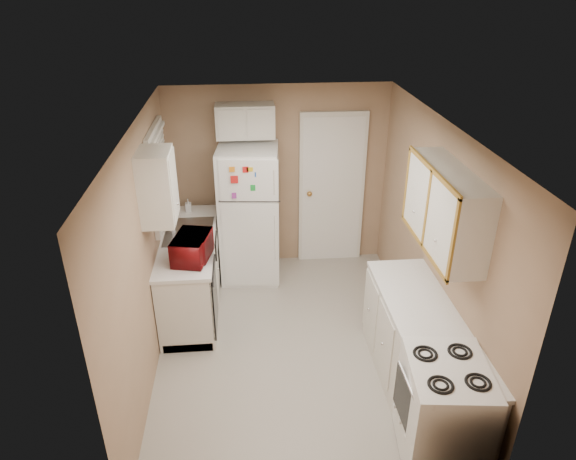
{
  "coord_description": "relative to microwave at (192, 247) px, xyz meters",
  "views": [
    {
      "loc": [
        -0.44,
        -4.31,
        3.59
      ],
      "look_at": [
        0.0,
        0.5,
        1.15
      ],
      "focal_mm": 32.0,
      "sensor_mm": 36.0,
      "label": 1
    }
  ],
  "objects": [
    {
      "name": "window_blinds",
      "position": [
        -0.35,
        0.64,
        0.55
      ],
      "size": [
        0.1,
        0.98,
        1.08
      ],
      "primitive_type": "cube",
      "color": "silver",
      "rests_on": "wall_left"
    },
    {
      "name": "left_counter",
      "position": [
        -0.09,
        0.49,
        -0.6
      ],
      "size": [
        0.6,
        1.8,
        0.9
      ],
      "primitive_type": "cube",
      "color": "silver",
      "rests_on": "floor"
    },
    {
      "name": "wall_back",
      "position": [
        1.01,
        1.49,
        0.15
      ],
      "size": [
        2.8,
        2.8,
        0.0
      ],
      "primitive_type": "plane",
      "color": "tan",
      "rests_on": "floor"
    },
    {
      "name": "dishwasher",
      "position": [
        0.2,
        -0.11,
        -0.56
      ],
      "size": [
        0.03,
        0.58,
        0.72
      ],
      "primitive_type": "cube",
      "color": "black",
      "rests_on": "floor"
    },
    {
      "name": "cabinet_over_fridge",
      "position": [
        0.61,
        1.34,
        0.95
      ],
      "size": [
        0.7,
        0.3,
        0.4
      ],
      "primitive_type": "cube",
      "color": "silver",
      "rests_on": "wall_back"
    },
    {
      "name": "stove",
      "position": [
        2.06,
        -1.86,
        -0.6
      ],
      "size": [
        0.68,
        0.81,
        0.91
      ],
      "primitive_type": "cube",
      "rotation": [
        0.0,
        0.0,
        -0.11
      ],
      "color": "white",
      "rests_on": "floor"
    },
    {
      "name": "floor",
      "position": [
        1.01,
        -0.41,
        -1.05
      ],
      "size": [
        3.8,
        3.8,
        0.0
      ],
      "primitive_type": "plane",
      "color": "beige",
      "rests_on": "ground"
    },
    {
      "name": "refrigerator",
      "position": [
        0.62,
        1.12,
        -0.18
      ],
      "size": [
        0.78,
        0.76,
        1.74
      ],
      "primitive_type": "cube",
      "rotation": [
        0.0,
        0.0,
        -0.09
      ],
      "color": "white",
      "rests_on": "floor"
    },
    {
      "name": "microwave",
      "position": [
        0.0,
        0.0,
        0.0
      ],
      "size": [
        0.54,
        0.37,
        0.33
      ],
      "primitive_type": "imported",
      "rotation": [
        0.0,
        0.0,
        1.36
      ],
      "color": "maroon",
      "rests_on": "left_counter"
    },
    {
      "name": "ceiling",
      "position": [
        1.01,
        -0.41,
        1.35
      ],
      "size": [
        3.8,
        3.8,
        0.0
      ],
      "primitive_type": "plane",
      "color": "white",
      "rests_on": "floor"
    },
    {
      "name": "upper_cabinet_left",
      "position": [
        -0.24,
        -0.19,
        0.75
      ],
      "size": [
        0.3,
        0.45,
        0.7
      ],
      "primitive_type": "cube",
      "color": "silver",
      "rests_on": "wall_left"
    },
    {
      "name": "right_counter",
      "position": [
        2.11,
        -1.21,
        -0.6
      ],
      "size": [
        0.6,
        2.0,
        0.9
      ],
      "primitive_type": "cube",
      "color": "silver",
      "rests_on": "floor"
    },
    {
      "name": "sink",
      "position": [
        -0.09,
        0.64,
        -0.19
      ],
      "size": [
        0.54,
        0.74,
        0.16
      ],
      "primitive_type": "cube",
      "color": "gray",
      "rests_on": "left_counter"
    },
    {
      "name": "wall_front",
      "position": [
        1.01,
        -2.31,
        0.15
      ],
      "size": [
        2.8,
        2.8,
        0.0
      ],
      "primitive_type": "plane",
      "color": "tan",
      "rests_on": "floor"
    },
    {
      "name": "wall_right",
      "position": [
        2.41,
        -0.41,
        0.15
      ],
      "size": [
        3.8,
        3.8,
        0.0
      ],
      "primitive_type": "plane",
      "color": "tan",
      "rests_on": "floor"
    },
    {
      "name": "soap_bottle",
      "position": [
        -0.14,
        1.22,
        -0.05
      ],
      "size": [
        0.08,
        0.08,
        0.16
      ],
      "primitive_type": "imported",
      "rotation": [
        0.0,
        0.0,
        0.03
      ],
      "color": "white",
      "rests_on": "left_counter"
    },
    {
      "name": "upper_cabinet_right",
      "position": [
        2.26,
        -0.91,
        0.75
      ],
      "size": [
        0.3,
        1.2,
        0.7
      ],
      "primitive_type": "cube",
      "color": "silver",
      "rests_on": "wall_right"
    },
    {
      "name": "wall_left",
      "position": [
        -0.39,
        -0.41,
        0.15
      ],
      "size": [
        3.8,
        3.8,
        0.0
      ],
      "primitive_type": "plane",
      "color": "tan",
      "rests_on": "floor"
    },
    {
      "name": "interior_door",
      "position": [
        1.71,
        1.45,
        -0.03
      ],
      "size": [
        0.86,
        0.06,
        2.08
      ],
      "primitive_type": "cube",
      "color": "white",
      "rests_on": "floor"
    }
  ]
}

